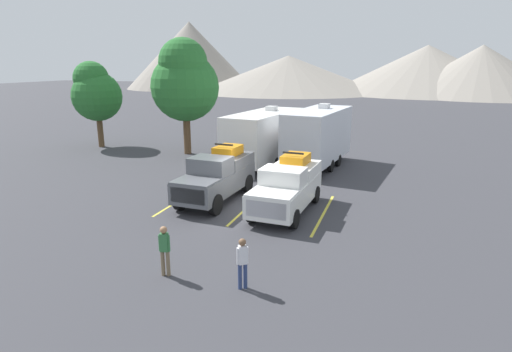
% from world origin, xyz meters
% --- Properties ---
extents(ground_plane, '(240.00, 240.00, 0.00)m').
position_xyz_m(ground_plane, '(0.00, 0.00, 0.00)').
color(ground_plane, '#38383D').
extents(pickup_truck_a, '(2.30, 5.40, 2.64)m').
position_xyz_m(pickup_truck_a, '(-1.79, 0.61, 1.23)').
color(pickup_truck_a, '#595B60').
rests_on(pickup_truck_a, ground).
extents(pickup_truck_b, '(2.32, 5.34, 2.55)m').
position_xyz_m(pickup_truck_b, '(1.84, 0.15, 1.16)').
color(pickup_truck_b, white).
rests_on(pickup_truck_b, ground).
extents(lot_stripe_a, '(0.12, 5.50, 0.01)m').
position_xyz_m(lot_stripe_a, '(-3.51, 0.16, 0.00)').
color(lot_stripe_a, gold).
rests_on(lot_stripe_a, ground).
extents(lot_stripe_b, '(0.12, 5.50, 0.01)m').
position_xyz_m(lot_stripe_b, '(0.00, 0.16, 0.00)').
color(lot_stripe_b, gold).
rests_on(lot_stripe_b, ground).
extents(lot_stripe_c, '(0.12, 5.50, 0.01)m').
position_xyz_m(lot_stripe_c, '(3.51, 0.16, 0.00)').
color(lot_stripe_c, gold).
rests_on(lot_stripe_c, ground).
extents(camper_trailer_a, '(3.52, 8.77, 3.73)m').
position_xyz_m(camper_trailer_a, '(-1.90, 8.45, 1.97)').
color(camper_trailer_a, white).
rests_on(camper_trailer_a, ground).
extents(camper_trailer_b, '(3.38, 8.29, 3.97)m').
position_xyz_m(camper_trailer_b, '(1.56, 8.86, 2.09)').
color(camper_trailer_b, silver).
rests_on(camper_trailer_b, ground).
extents(person_a, '(0.36, 0.24, 1.65)m').
position_xyz_m(person_a, '(-0.22, -7.03, 0.95)').
color(person_a, '#726047').
rests_on(person_a, ground).
extents(person_b, '(0.30, 0.29, 1.60)m').
position_xyz_m(person_b, '(2.35, -7.00, 0.92)').
color(person_b, navy).
rests_on(person_b, ground).
extents(tree_a, '(4.86, 4.86, 8.25)m').
position_xyz_m(tree_a, '(-8.29, 9.85, 5.26)').
color(tree_a, brown).
rests_on(tree_a, ground).
extents(tree_b, '(3.83, 3.83, 6.67)m').
position_xyz_m(tree_b, '(-16.21, 10.09, 4.31)').
color(tree_b, brown).
rests_on(tree_b, ground).
extents(mountain_ridge, '(143.06, 49.12, 17.02)m').
position_xyz_m(mountain_ridge, '(1.58, 84.56, 6.25)').
color(mountain_ridge, gray).
rests_on(mountain_ridge, ground).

